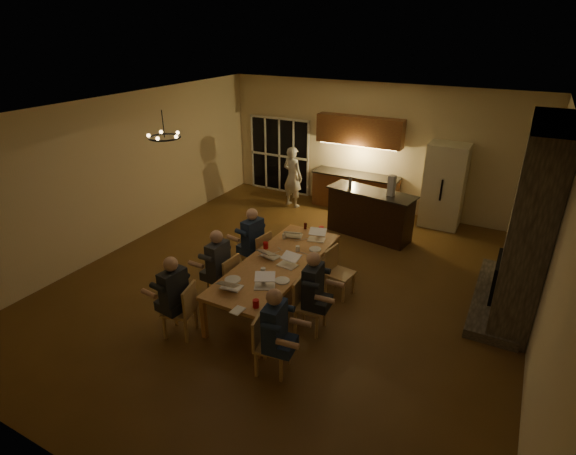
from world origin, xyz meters
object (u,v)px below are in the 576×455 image
at_px(can_cola, 305,226).
at_px(person_right_mid, 313,292).
at_px(chandelier, 165,137).
at_px(can_silver, 264,278).
at_px(laptop_a, 231,281).
at_px(bar_bottle, 350,181).
at_px(mug_front, 263,271).
at_px(refrigerator, 444,186).
at_px(dining_table, 278,281).
at_px(chair_right_near, 272,345).
at_px(chair_right_mid, 310,306).
at_px(person_right_near, 275,333).
at_px(plate_far, 315,249).
at_px(bar_island, 370,214).
at_px(laptop_b, 265,281).
at_px(chair_left_near, 179,310).
at_px(person_left_mid, 219,267).
at_px(redcup_mid, 266,245).
at_px(chair_left_mid, 223,278).
at_px(redcup_near, 256,304).
at_px(standing_person, 293,177).
at_px(mug_back, 284,236).
at_px(plate_left, 233,280).
at_px(laptop_e, 294,231).
at_px(chair_left_far, 256,253).
at_px(bar_blender, 392,186).
at_px(person_left_far, 253,242).
at_px(laptop_f, 317,234).
at_px(laptop_d, 287,260).
at_px(laptop_c, 270,251).
at_px(person_left_near, 175,297).
at_px(mug_mid, 298,248).
at_px(redcup_far, 321,230).

bearing_deg(can_cola, person_right_mid, -60.85).
xyz_separation_m(chandelier, can_silver, (2.08, -0.35, -1.94)).
relative_size(person_right_mid, laptop_a, 4.31).
relative_size(can_silver, bar_bottle, 0.50).
relative_size(person_right_mid, mug_front, 13.80).
relative_size(refrigerator, dining_table, 0.66).
height_order(chair_right_near, can_cola, chair_right_near).
height_order(refrigerator, chair_right_mid, refrigerator).
height_order(laptop_a, can_silver, laptop_a).
relative_size(person_right_near, can_silver, 11.50).
bearing_deg(plate_far, bar_island, 85.88).
bearing_deg(laptop_b, chair_left_near, -171.33).
height_order(refrigerator, person_left_mid, refrigerator).
height_order(chair_right_near, redcup_mid, chair_right_near).
distance_m(chair_left_mid, redcup_near, 1.52).
height_order(standing_person, mug_back, standing_person).
height_order(refrigerator, bar_island, refrigerator).
relative_size(person_right_mid, plate_left, 5.22).
xyz_separation_m(refrigerator, redcup_mid, (-2.31, -4.32, -0.19)).
bearing_deg(laptop_e, chair_left_far, 22.52).
height_order(chair_left_near, bar_blender, bar_blender).
distance_m(chair_left_near, redcup_near, 1.33).
distance_m(person_left_mid, person_left_far, 1.09).
bearing_deg(person_left_mid, laptop_e, 160.44).
xyz_separation_m(refrigerator, laptop_a, (-2.10, -5.72, -0.14)).
bearing_deg(laptop_a, can_silver, -136.53).
bearing_deg(bar_blender, laptop_f, -98.85).
bearing_deg(laptop_d, dining_table, -179.01).
relative_size(chair_right_mid, laptop_f, 2.78).
relative_size(dining_table, chair_right_near, 3.40).
height_order(refrigerator, laptop_c, refrigerator).
xyz_separation_m(chandelier, mug_front, (1.95, -0.15, -1.95)).
relative_size(chair_right_near, bar_blender, 2.00).
bearing_deg(person_left_near, chandelier, -133.48).
height_order(can_cola, bar_bottle, bar_bottle).
xyz_separation_m(chair_left_far, bar_bottle, (0.82, 2.79, 0.76)).
distance_m(standing_person, plate_left, 5.19).
xyz_separation_m(chair_left_mid, mug_mid, (0.95, 1.00, 0.36)).
bearing_deg(mug_front, chair_right_near, -54.16).
relative_size(laptop_c, bar_blender, 0.72).
height_order(chair_left_near, laptop_f, laptop_f).
bearing_deg(chair_right_near, mug_back, 13.49).
distance_m(can_silver, can_cola, 2.12).
xyz_separation_m(laptop_b, can_cola, (-0.40, 2.24, -0.05)).
xyz_separation_m(bar_island, redcup_mid, (-1.00, -2.94, 0.27)).
relative_size(bar_island, chandelier, 3.66).
xyz_separation_m(dining_table, chair_right_mid, (0.87, -0.50, 0.07)).
bearing_deg(laptop_c, standing_person, -55.86).
bearing_deg(redcup_far, standing_person, 127.24).
bearing_deg(plate_far, laptop_e, 151.97).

